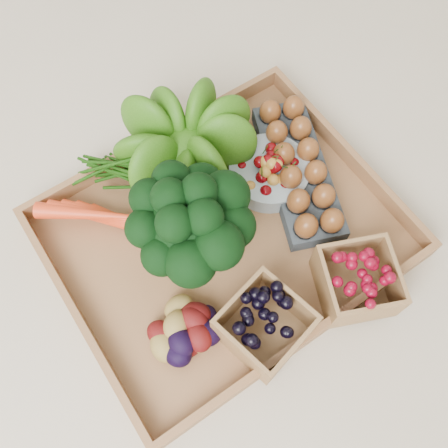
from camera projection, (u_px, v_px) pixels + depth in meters
ground at (224, 238)px, 0.86m from camera, size 4.00×4.00×0.00m
tray at (224, 237)px, 0.86m from camera, size 0.55×0.45×0.01m
carrots at (115, 219)px, 0.84m from camera, size 0.19×0.14×0.05m
lettuce at (187, 142)px, 0.83m from camera, size 0.16×0.16×0.16m
broccoli at (191, 237)px, 0.77m from camera, size 0.19×0.19×0.15m
cherry_bowl at (269, 173)px, 0.88m from camera, size 0.14×0.14×0.04m
egg_carton at (297, 172)px, 0.88m from camera, size 0.19×0.30×0.03m
potatoes at (188, 331)px, 0.75m from camera, size 0.12×0.12×0.07m
punnet_blackberry at (265, 326)px, 0.74m from camera, size 0.14×0.14×0.08m
punnet_raspberry at (357, 281)px, 0.77m from camera, size 0.15×0.15×0.08m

